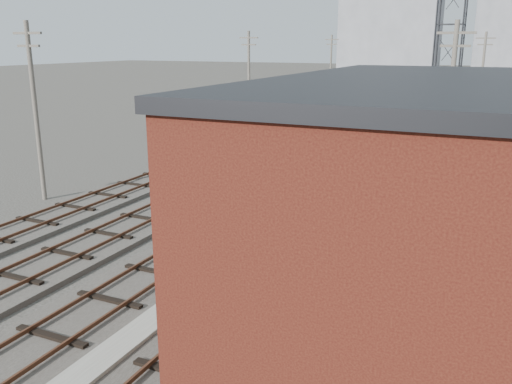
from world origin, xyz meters
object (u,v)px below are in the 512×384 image
Objects in this scene: signal_mast at (182,326)px; car_silver at (230,116)px; switch_stand at (187,201)px; car_grey at (291,111)px; site_trailer at (301,124)px; car_red at (214,119)px.

signal_mast is 46.61m from car_silver.
car_silver is at bearing 102.14° from switch_stand.
switch_stand is at bearing 121.67° from signal_mast.
signal_mast is at bearing 177.46° from car_grey.
switch_stand is 31.47m from car_silver.
car_grey reaches higher than car_silver.
site_trailer is 14.58m from car_grey.
site_trailer reaches higher than car_grey.
site_trailer is at bearing -99.23° from car_red.
switch_stand is at bearing -158.95° from car_silver.
signal_mast is 43.21m from car_red.
car_grey is (-16.39, 48.42, -1.91)m from signal_mast.
switch_stand is 0.22× the size of site_trailer.
signal_mast is at bearing -144.92° from car_red.
car_silver is at bearing 138.75° from site_trailer.
signal_mast is 0.64× the size of site_trailer.
switch_stand reaches higher than car_silver.
switch_stand is at bearing -91.90° from site_trailer.
signal_mast reaches higher than car_red.
site_trailer is at bearing -176.99° from car_grey.
car_grey is at bearing 106.10° from site_trailer.
car_red is (-10.03, 2.89, -0.57)m from site_trailer.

